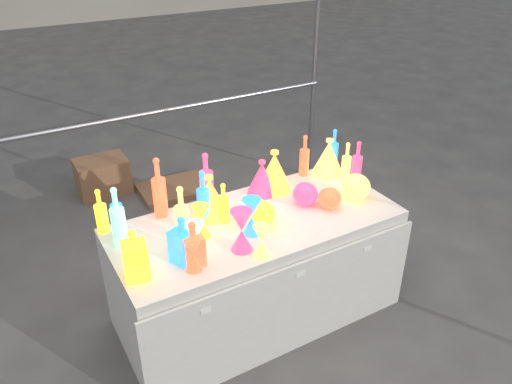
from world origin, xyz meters
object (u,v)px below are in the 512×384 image
display_table (257,269)px  decanter_0 (135,254)px  bottle_0 (101,211)px  hourglass_0 (193,255)px  globe_0 (260,215)px  cardboard_box_closed (103,176)px  lampshade_0 (210,196)px

display_table → decanter_0: 0.98m
bottle_0 → decanter_0: (0.04, -0.52, 0.01)m
hourglass_0 → globe_0: (0.52, 0.19, -0.02)m
bottle_0 → hourglass_0: bottle_0 is taller
cardboard_box_closed → display_table: bearing=-78.3°
display_table → cardboard_box_closed: (-0.45, 2.21, -0.20)m
cardboard_box_closed → bottle_0: 2.03m
cardboard_box_closed → hourglass_0: size_ratio=2.53×
hourglass_0 → lampshade_0: lampshade_0 is taller
decanter_0 → lampshade_0: bearing=42.0°
display_table → lampshade_0: size_ratio=6.55×
decanter_0 → globe_0: decanter_0 is taller
cardboard_box_closed → lampshade_0: lampshade_0 is taller
display_table → hourglass_0: hourglass_0 is taller
decanter_0 → lampshade_0: 0.69m
globe_0 → hourglass_0: bearing=-159.9°
cardboard_box_closed → decanter_0: size_ratio=1.61×
decanter_0 → hourglass_0: size_ratio=1.57×
decanter_0 → bottle_0: bearing=105.1°
decanter_0 → lampshade_0: decanter_0 is taller
lampshade_0 → decanter_0: bearing=-133.1°
bottle_0 → lampshade_0: (0.63, -0.16, -0.00)m
display_table → globe_0: 0.45m
cardboard_box_closed → globe_0: bearing=-78.8°
decanter_0 → lampshade_0: size_ratio=1.06×
display_table → hourglass_0: bearing=-155.0°
bottle_0 → decanter_0: bearing=-85.8°
display_table → globe_0: (-0.01, -0.06, 0.45)m
display_table → decanter_0: (-0.81, -0.16, 0.52)m
cardboard_box_closed → bottle_0: bottle_0 is taller
globe_0 → decanter_0: bearing=-172.9°
cardboard_box_closed → lampshade_0: size_ratio=1.70×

